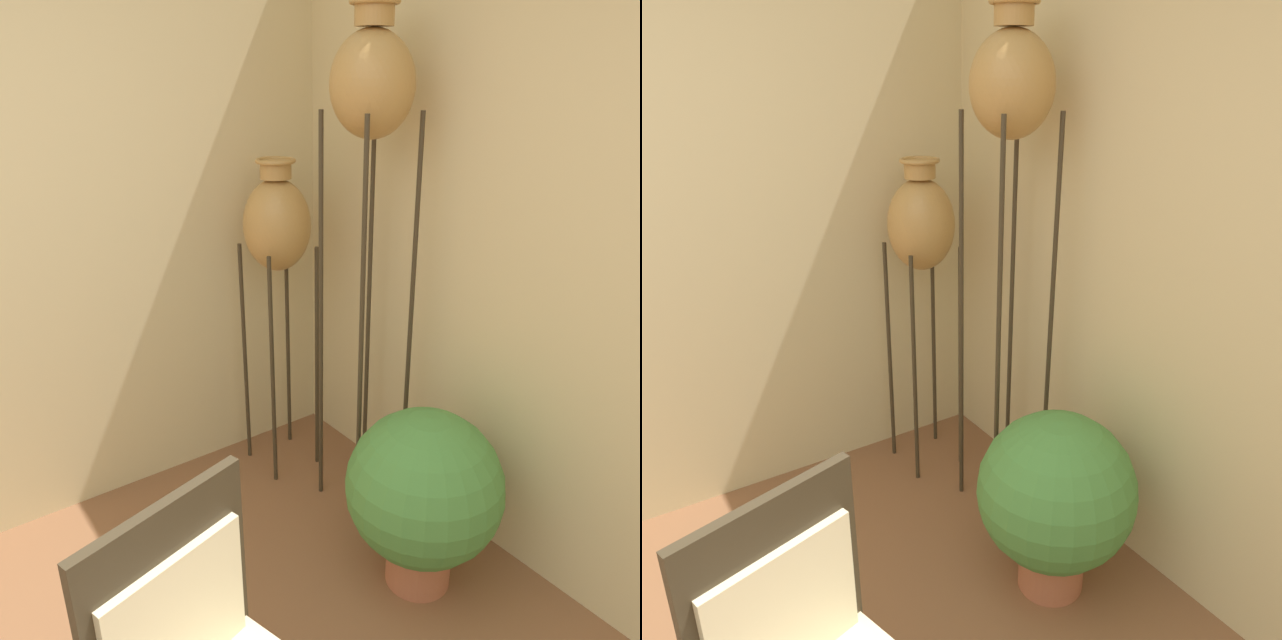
{
  "view_description": "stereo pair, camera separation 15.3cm",
  "coord_description": "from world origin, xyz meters",
  "views": [
    {
      "loc": [
        0.06,
        -0.69,
        1.96
      ],
      "look_at": [
        1.64,
        1.46,
        0.86
      ],
      "focal_mm": 35.0,
      "sensor_mm": 36.0,
      "label": 1
    },
    {
      "loc": [
        0.19,
        -0.77,
        1.96
      ],
      "look_at": [
        1.64,
        1.46,
        0.86
      ],
      "focal_mm": 35.0,
      "sensor_mm": 36.0,
      "label": 2
    }
  ],
  "objects": [
    {
      "name": "vase_stand_tall",
      "position": [
        1.71,
        1.22,
        1.84
      ],
      "size": [
        0.33,
        0.33,
        2.18
      ],
      "color": "#382D1E",
      "rests_on": "ground_plane"
    },
    {
      "name": "vase_stand_medium",
      "position": [
        1.57,
        1.7,
        1.26
      ],
      "size": [
        0.31,
        0.31,
        1.57
      ],
      "color": "#382D1E",
      "rests_on": "ground_plane"
    },
    {
      "name": "potted_plant",
      "position": [
        1.55,
        0.66,
        0.43
      ],
      "size": [
        0.61,
        0.61,
        0.76
      ],
      "color": "#B26647",
      "rests_on": "ground_plane"
    }
  ]
}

